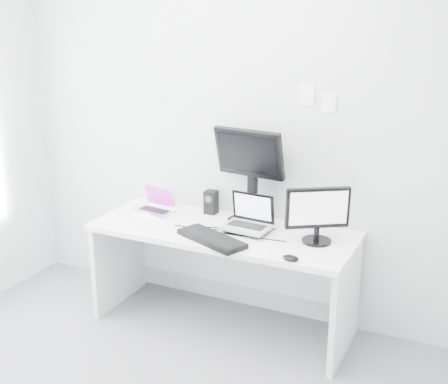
{
  "coord_description": "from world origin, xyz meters",
  "views": [
    {
      "loc": [
        1.64,
        -2.2,
        2.18
      ],
      "look_at": [
        0.02,
        1.23,
        1.0
      ],
      "focal_mm": 48.22,
      "sensor_mm": 36.0,
      "label": 1
    }
  ],
  "objects": [
    {
      "name": "rear_monitor",
      "position": [
        0.1,
        1.48,
        1.07
      ],
      "size": [
        0.52,
        0.24,
        0.68
      ],
      "primitive_type": "cube",
      "rotation": [
        0.0,
        0.0,
        -0.13
      ],
      "color": "black",
      "rests_on": "desk"
    },
    {
      "name": "macbook",
      "position": [
        -0.6,
        1.33,
        0.83
      ],
      "size": [
        0.3,
        0.24,
        0.2
      ],
      "primitive_type": "cube",
      "rotation": [
        0.0,
        0.0,
        -0.14
      ],
      "color": "silver",
      "rests_on": "desk"
    },
    {
      "name": "wall_note_1",
      "position": [
        0.6,
        1.59,
        1.58
      ],
      "size": [
        0.09,
        0.0,
        0.13
      ],
      "primitive_type": "cube",
      "color": "white",
      "rests_on": "back_wall"
    },
    {
      "name": "wall_note_0",
      "position": [
        0.45,
        1.59,
        1.62
      ],
      "size": [
        0.1,
        0.0,
        0.14
      ],
      "primitive_type": "cube",
      "color": "white",
      "rests_on": "back_wall"
    },
    {
      "name": "back_wall",
      "position": [
        0.0,
        1.6,
        1.35
      ],
      "size": [
        3.6,
        0.0,
        3.6
      ],
      "primitive_type": "plane",
      "rotation": [
        1.57,
        0.0,
        0.0
      ],
      "color": "silver",
      "rests_on": "ground"
    },
    {
      "name": "samsung_monitor",
      "position": [
        0.65,
        1.29,
        0.92
      ],
      "size": [
        0.45,
        0.38,
        0.38
      ],
      "primitive_type": "cube",
      "rotation": [
        0.0,
        0.0,
        0.57
      ],
      "color": "black",
      "rests_on": "desk"
    },
    {
      "name": "desk",
      "position": [
        0.0,
        1.25,
        0.36
      ],
      "size": [
        1.8,
        0.7,
        0.73
      ],
      "primitive_type": "cube",
      "color": "white",
      "rests_on": "ground"
    },
    {
      "name": "speaker",
      "position": [
        -0.21,
        1.5,
        0.82
      ],
      "size": [
        0.11,
        0.11,
        0.17
      ],
      "primitive_type": "cube",
      "rotation": [
        0.0,
        0.0,
        -0.35
      ],
      "color": "black",
      "rests_on": "desk"
    },
    {
      "name": "keyboard",
      "position": [
        0.03,
        1.02,
        0.75
      ],
      "size": [
        0.53,
        0.36,
        0.03
      ],
      "primitive_type": "cube",
      "rotation": [
        0.0,
        0.0,
        -0.41
      ],
      "color": "black",
      "rests_on": "desk"
    },
    {
      "name": "dell_laptop",
      "position": [
        0.17,
        1.26,
        0.86
      ],
      "size": [
        0.33,
        0.26,
        0.26
      ],
      "primitive_type": "cube",
      "rotation": [
        0.0,
        0.0,
        -0.08
      ],
      "color": "#A6A9AD",
      "rests_on": "desk"
    },
    {
      "name": "mouse",
      "position": [
        0.59,
        0.94,
        0.75
      ],
      "size": [
        0.11,
        0.07,
        0.03
      ],
      "primitive_type": "ellipsoid",
      "rotation": [
        0.0,
        0.0,
        -0.09
      ],
      "color": "black",
      "rests_on": "desk"
    }
  ]
}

